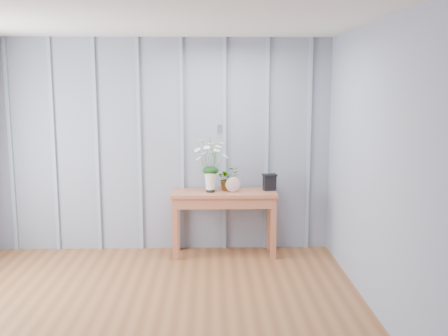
{
  "coord_description": "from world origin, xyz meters",
  "views": [
    {
      "loc": [
        0.59,
        -3.89,
        1.96
      ],
      "look_at": [
        0.74,
        1.94,
        1.03
      ],
      "focal_mm": 42.0,
      "sensor_mm": 36.0,
      "label": 1
    }
  ],
  "objects_px": {
    "felt_disc_vessel": "(233,185)",
    "carved_box": "(269,182)",
    "sideboard": "(224,201)",
    "daisy_vase": "(210,157)"
  },
  "relations": [
    {
      "from": "felt_disc_vessel",
      "to": "carved_box",
      "type": "relative_size",
      "value": 0.92
    },
    {
      "from": "felt_disc_vessel",
      "to": "carved_box",
      "type": "height_order",
      "value": "carved_box"
    },
    {
      "from": "sideboard",
      "to": "carved_box",
      "type": "bearing_deg",
      "value": 5.72
    },
    {
      "from": "daisy_vase",
      "to": "carved_box",
      "type": "relative_size",
      "value": 3.38
    },
    {
      "from": "sideboard",
      "to": "daisy_vase",
      "type": "bearing_deg",
      "value": -168.41
    },
    {
      "from": "sideboard",
      "to": "felt_disc_vessel",
      "type": "relative_size",
      "value": 6.89
    },
    {
      "from": "sideboard",
      "to": "daisy_vase",
      "type": "xyz_separation_m",
      "value": [
        -0.15,
        -0.03,
        0.52
      ]
    },
    {
      "from": "felt_disc_vessel",
      "to": "carved_box",
      "type": "xyz_separation_m",
      "value": [
        0.43,
        0.11,
        0.01
      ]
    },
    {
      "from": "sideboard",
      "to": "carved_box",
      "type": "xyz_separation_m",
      "value": [
        0.53,
        0.05,
        0.21
      ]
    },
    {
      "from": "sideboard",
      "to": "daisy_vase",
      "type": "relative_size",
      "value": 1.87
    }
  ]
}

